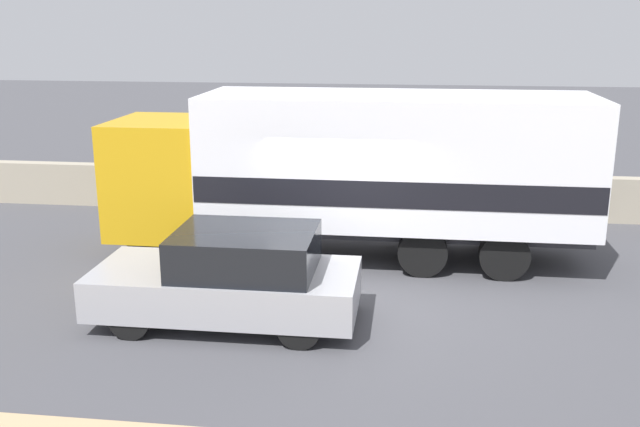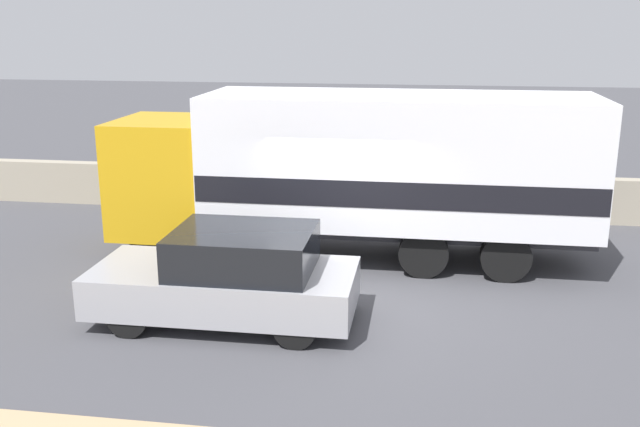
# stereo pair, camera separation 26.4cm
# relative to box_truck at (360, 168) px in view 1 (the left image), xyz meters

# --- Properties ---
(ground_plane) EXTENTS (80.00, 80.00, 0.00)m
(ground_plane) POSITION_rel_box_truck_xyz_m (-0.28, -2.35, -1.76)
(ground_plane) COLOR #47474C
(stone_wall_backdrop) EXTENTS (60.00, 0.35, 1.03)m
(stone_wall_backdrop) POSITION_rel_box_truck_xyz_m (-0.28, 3.21, -1.25)
(stone_wall_backdrop) COLOR #A39984
(stone_wall_backdrop) RESTS_ON ground_plane
(box_truck) EXTENTS (9.03, 2.38, 3.15)m
(box_truck) POSITION_rel_box_truck_xyz_m (0.00, 0.00, 0.00)
(box_truck) COLOR gold
(box_truck) RESTS_ON ground_plane
(car_hatchback) EXTENTS (3.98, 1.76, 1.46)m
(car_hatchback) POSITION_rel_box_truck_xyz_m (-1.67, -3.33, -1.04)
(car_hatchback) COLOR #9E9EA3
(car_hatchback) RESTS_ON ground_plane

